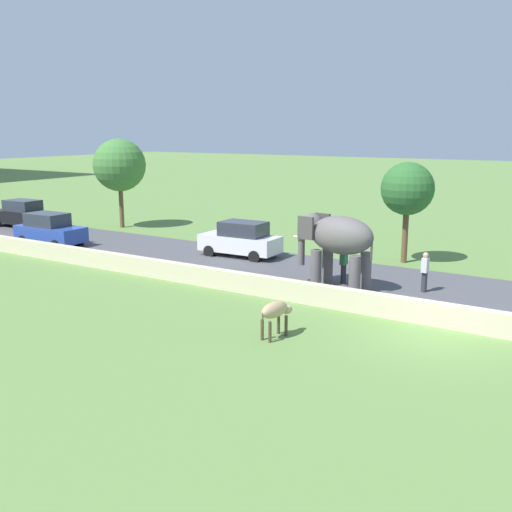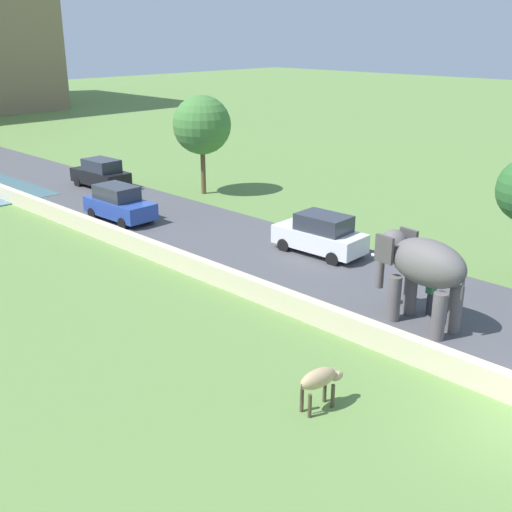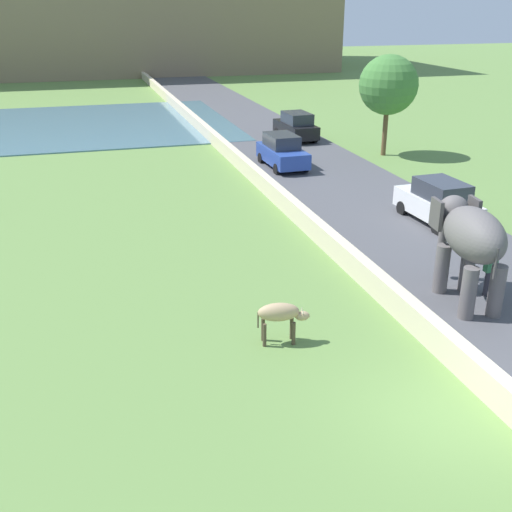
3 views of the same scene
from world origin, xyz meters
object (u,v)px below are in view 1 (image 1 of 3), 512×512
(elephant, at_px, (336,240))
(cow_tan, at_px, (275,311))
(person_trailing, at_px, (425,272))
(car_black, at_px, (22,214))
(car_blue, at_px, (50,230))
(person_beside_elephant, at_px, (344,264))
(car_white, at_px, (241,239))

(elephant, distance_m, cow_tan, 6.19)
(person_trailing, xyz_separation_m, car_black, (1.74, 26.78, 0.03))
(car_blue, bearing_deg, person_beside_elephant, -86.80)
(car_blue, height_order, car_white, same)
(elephant, height_order, car_white, elephant)
(car_black, bearing_deg, elephant, -97.53)
(elephant, xyz_separation_m, car_black, (3.12, 23.64, -1.14))
(elephant, distance_m, person_beside_elephant, 1.48)
(person_trailing, height_order, car_black, car_black)
(person_trailing, bearing_deg, elephant, 113.80)
(elephant, height_order, car_blue, elephant)
(car_black, relative_size, car_white, 1.00)
(person_trailing, relative_size, car_black, 0.40)
(person_beside_elephant, xyz_separation_m, car_white, (2.21, 6.52, 0.03))
(elephant, xyz_separation_m, car_blue, (-0.03, 17.01, -1.14))
(person_beside_elephant, xyz_separation_m, cow_tan, (-6.94, -0.85, -0.04))
(person_beside_elephant, distance_m, cow_tan, 6.99)
(elephant, relative_size, person_trailing, 2.18)
(person_trailing, distance_m, car_black, 26.83)
(person_beside_elephant, relative_size, car_white, 0.40)
(person_trailing, xyz_separation_m, cow_tan, (-7.40, 2.35, -0.04))
(person_beside_elephant, bearing_deg, car_blue, 93.20)
(car_white, bearing_deg, cow_tan, -141.11)
(person_beside_elephant, distance_m, car_white, 6.89)
(person_trailing, bearing_deg, cow_tan, 162.41)
(person_trailing, bearing_deg, car_blue, 94.01)
(person_trailing, height_order, cow_tan, person_trailing)
(car_blue, height_order, cow_tan, car_blue)
(elephant, xyz_separation_m, person_beside_elephant, (0.92, 0.07, -1.16))
(car_blue, distance_m, car_white, 10.88)
(car_blue, bearing_deg, elephant, -89.90)
(person_trailing, distance_m, cow_tan, 7.77)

